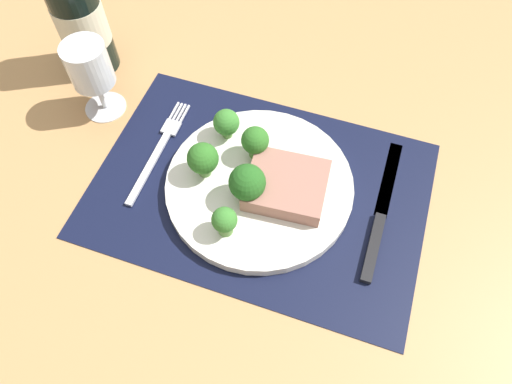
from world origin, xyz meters
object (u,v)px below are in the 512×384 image
at_px(plate, 259,185).
at_px(wine_glass, 90,69).
at_px(knife, 380,219).
at_px(fork, 159,150).
at_px(wine_bottle, 78,13).
at_px(steak, 286,186).

relative_size(plate, wine_glass, 2.12).
height_order(knife, wine_glass, wine_glass).
distance_m(plate, fork, 0.16).
xyz_separation_m(knife, wine_bottle, (-0.51, 0.14, 0.10)).
bearing_deg(wine_bottle, steak, -21.48).
bearing_deg(wine_bottle, wine_glass, -53.82).
bearing_deg(fork, steak, -7.39).
distance_m(steak, fork, 0.20).
bearing_deg(wine_glass, plate, -13.19).
bearing_deg(wine_glass, fork, -23.60).
height_order(knife, wine_bottle, wine_bottle).
bearing_deg(wine_glass, wine_bottle, 126.18).
xyz_separation_m(steak, knife, (0.13, 0.01, -0.03)).
relative_size(steak, wine_bottle, 0.36).
bearing_deg(fork, wine_bottle, 140.15).
bearing_deg(plate, knife, 1.80).
height_order(steak, fork, steak).
relative_size(knife, wine_bottle, 0.78).
xyz_separation_m(plate, wine_glass, (-0.28, 0.07, 0.07)).
relative_size(steak, knife, 0.46).
xyz_separation_m(steak, fork, (-0.20, 0.02, -0.03)).
distance_m(steak, wine_glass, 0.33).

